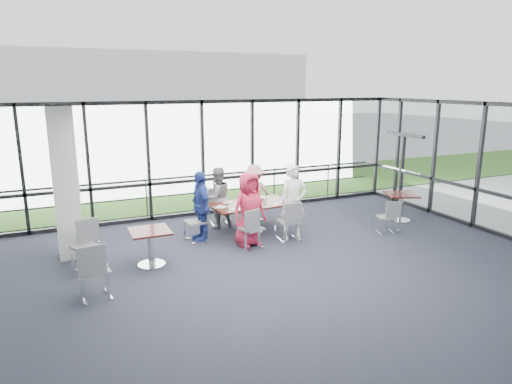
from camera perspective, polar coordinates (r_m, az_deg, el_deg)
name	(u,v)px	position (r m, az deg, el deg)	size (l,w,h in m)	color
floor	(286,281)	(8.76, 3.72, -11.09)	(12.00, 10.00, 0.02)	#222533
ceiling	(288,108)	(7.99, 4.07, 10.37)	(12.00, 10.00, 0.04)	white
curtain_wall_back	(203,158)	(12.77, -6.68, 4.18)	(12.00, 0.10, 3.20)	white
exit_door	(402,169)	(14.77, 17.79, 2.70)	(0.12, 1.60, 2.10)	black
structural_column	(66,184)	(10.24, -22.70, 0.98)	(0.50, 0.50, 3.20)	white
apron	(164,181)	(17.82, -11.39, 1.30)	(80.00, 70.00, 0.02)	gray
grass_strip	(178,192)	(15.92, -9.78, 0.05)	(80.00, 5.00, 0.01)	#275616
hangar_main	(150,92)	(39.81, -13.12, 12.09)	(24.00, 10.00, 6.00)	silver
guard_rail	(198,192)	(13.55, -7.32, -0.05)	(0.06, 0.06, 12.00)	#2D2D33
main_table	(251,208)	(11.26, -0.62, -2.00)	(2.05, 1.20, 0.75)	#330C08
side_table_left	(150,236)	(9.47, -13.10, -5.43)	(0.79, 0.79, 0.75)	#330C08
side_table_right	(401,198)	(12.85, 17.69, -0.77)	(1.03, 1.03, 0.75)	#330C08
diner_near_left	(249,209)	(10.31, -0.90, -2.16)	(0.83, 0.54, 1.71)	#C22340
diner_near_right	(294,202)	(10.77, 4.71, -1.27)	(0.66, 0.48, 1.80)	white
diner_far_left	(217,198)	(11.68, -4.84, -0.71)	(0.76, 0.47, 1.57)	gray
diner_far_right	(254,193)	(12.24, -0.20, -0.11)	(0.99, 0.51, 1.53)	#CD8392
diner_end	(201,206)	(10.73, -6.94, -1.76)	(0.98, 0.53, 1.67)	navy
chair_main_nl	(251,229)	(10.23, -0.58, -4.60)	(0.45, 0.45, 0.92)	slate
chair_main_nr	(288,221)	(10.78, 4.05, -3.69)	(0.45, 0.45, 0.92)	slate
chair_main_fl	(220,208)	(11.93, -4.55, -1.99)	(0.45, 0.45, 0.93)	slate
chair_main_fr	(253,205)	(12.36, -0.38, -1.62)	(0.41, 0.41, 0.84)	slate
chair_main_end	(196,222)	(10.80, -7.50, -3.72)	(0.45, 0.45, 0.93)	slate
chair_spare_la	(94,271)	(8.37, -19.60, -9.28)	(0.49, 0.49, 1.00)	slate
chair_spare_lb	(86,247)	(9.64, -20.51, -6.44)	(0.47, 0.47, 0.97)	slate
chair_spare_r	(386,217)	(11.73, 15.96, -3.05)	(0.40, 0.40, 0.81)	slate
plate_nl	(236,209)	(10.68, -2.53, -2.17)	(0.27, 0.27, 0.01)	white
plate_nr	(280,204)	(11.16, 3.04, -1.49)	(0.24, 0.24, 0.01)	white
plate_fl	(228,203)	(11.29, -3.57, -1.33)	(0.24, 0.24, 0.01)	white
plate_fr	(263,197)	(11.80, 0.94, -0.66)	(0.24, 0.24, 0.01)	white
plate_end	(221,207)	(10.90, -4.44, -1.88)	(0.26, 0.26, 0.01)	white
tumbler_a	(247,204)	(10.93, -1.11, -1.47)	(0.07, 0.07, 0.13)	white
tumbler_b	(265,201)	(11.16, 1.13, -1.19)	(0.06, 0.06, 0.13)	white
tumbler_c	(247,199)	(11.43, -1.18, -0.83)	(0.06, 0.06, 0.13)	white
tumbler_d	(227,206)	(10.74, -3.62, -1.78)	(0.07, 0.07, 0.13)	white
menu_a	(251,208)	(10.81, -0.66, -2.00)	(0.30, 0.21, 0.00)	beige
menu_b	(286,202)	(11.37, 3.80, -1.25)	(0.29, 0.20, 0.00)	beige
menu_c	(247,199)	(11.68, -1.12, -0.83)	(0.30, 0.21, 0.00)	beige
condiment_caddy	(251,202)	(11.26, -0.66, -1.27)	(0.10, 0.07, 0.04)	black
ketchup_bottle	(250,200)	(11.20, -0.74, -0.99)	(0.06, 0.06, 0.18)	#AC261B
green_bottle	(255,198)	(11.36, -0.18, -0.73)	(0.05, 0.05, 0.20)	#176D21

